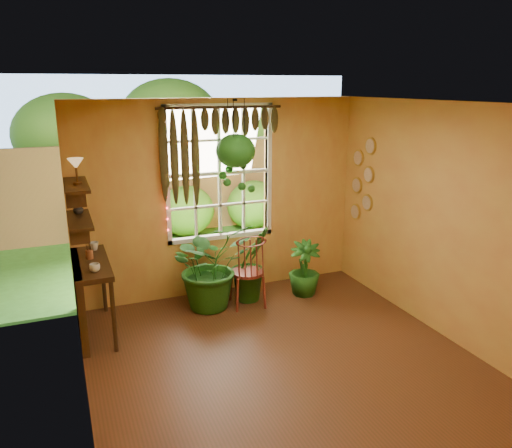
{
  "coord_description": "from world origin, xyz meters",
  "views": [
    {
      "loc": [
        -2.06,
        -4.15,
        2.87
      ],
      "look_at": [
        0.08,
        1.15,
        1.27
      ],
      "focal_mm": 35.0,
      "sensor_mm": 36.0,
      "label": 1
    }
  ],
  "objects_px": {
    "counter_ledge": "(83,290)",
    "windsor_chair": "(248,282)",
    "potted_plant_mid": "(251,263)",
    "hanging_basket": "(236,155)",
    "potted_plant_left": "(211,265)"
  },
  "relations": [
    {
      "from": "windsor_chair",
      "to": "potted_plant_mid",
      "type": "xyz_separation_m",
      "value": [
        0.12,
        0.17,
        0.19
      ]
    },
    {
      "from": "counter_ledge",
      "to": "windsor_chair",
      "type": "bearing_deg",
      "value": 0.46
    },
    {
      "from": "counter_ledge",
      "to": "potted_plant_mid",
      "type": "relative_size",
      "value": 1.15
    },
    {
      "from": "potted_plant_left",
      "to": "potted_plant_mid",
      "type": "height_order",
      "value": "potted_plant_left"
    },
    {
      "from": "potted_plant_left",
      "to": "potted_plant_mid",
      "type": "xyz_separation_m",
      "value": [
        0.58,
        0.03,
        -0.07
      ]
    },
    {
      "from": "potted_plant_mid",
      "to": "potted_plant_left",
      "type": "bearing_deg",
      "value": -177.35
    },
    {
      "from": "counter_ledge",
      "to": "windsor_chair",
      "type": "height_order",
      "value": "windsor_chair"
    },
    {
      "from": "hanging_basket",
      "to": "counter_ledge",
      "type": "bearing_deg",
      "value": -169.61
    },
    {
      "from": "windsor_chair",
      "to": "potted_plant_left",
      "type": "relative_size",
      "value": 0.99
    },
    {
      "from": "counter_ledge",
      "to": "windsor_chair",
      "type": "distance_m",
      "value": 2.08
    },
    {
      "from": "windsor_chair",
      "to": "potted_plant_mid",
      "type": "relative_size",
      "value": 1.11
    },
    {
      "from": "windsor_chair",
      "to": "hanging_basket",
      "type": "bearing_deg",
      "value": 100.6
    },
    {
      "from": "counter_ledge",
      "to": "potted_plant_mid",
      "type": "height_order",
      "value": "potted_plant_mid"
    },
    {
      "from": "hanging_basket",
      "to": "potted_plant_left",
      "type": "bearing_deg",
      "value": -154.52
    },
    {
      "from": "potted_plant_mid",
      "to": "hanging_basket",
      "type": "height_order",
      "value": "hanging_basket"
    }
  ]
}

